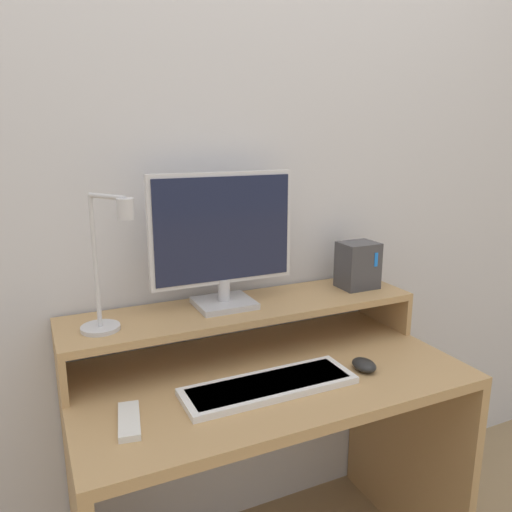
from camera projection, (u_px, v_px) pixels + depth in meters
name	position (u px, v px, depth m)	size (l,w,h in m)	color
wall_back	(223.00, 174.00, 1.57)	(6.00, 0.05, 2.50)	silver
desk	(268.00, 439.00, 1.46)	(1.09, 0.59, 0.72)	tan
monitor_shelf	(245.00, 312.00, 1.52)	(1.09, 0.26, 0.14)	tan
monitor	(223.00, 237.00, 1.46)	(0.44, 0.15, 0.40)	#BCBCC1
desk_lamp	(107.00, 274.00, 1.26)	(0.14, 0.18, 0.37)	silver
router_dock	(358.00, 265.00, 1.68)	(0.12, 0.10, 0.16)	#3D3D42
keyboard	(269.00, 385.00, 1.31)	(0.46, 0.15, 0.02)	white
mouse	(364.00, 365.00, 1.41)	(0.06, 0.08, 0.03)	black
remote_control	(129.00, 421.00, 1.15)	(0.07, 0.16, 0.02)	white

